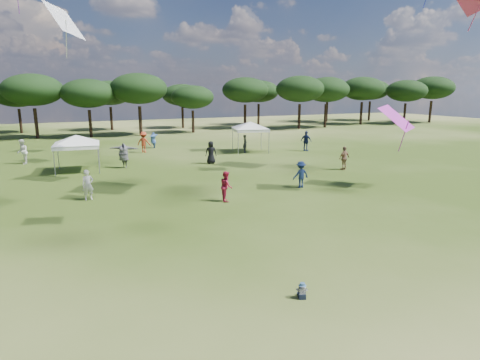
% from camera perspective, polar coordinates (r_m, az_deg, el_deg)
% --- Properties ---
extents(ground, '(140.00, 140.00, 0.00)m').
position_cam_1_polar(ground, '(10.65, 17.37, -19.53)').
color(ground, '#374D17').
rests_on(ground, ground).
extents(tree_line, '(108.78, 17.63, 7.77)m').
position_cam_1_polar(tree_line, '(54.64, -15.76, 12.12)').
color(tree_line, black).
rests_on(tree_line, ground).
extents(tent_left, '(5.89, 5.89, 2.84)m').
position_cam_1_polar(tent_left, '(29.85, -22.30, 5.71)').
color(tent_left, gray).
rests_on(tent_left, ground).
extents(tent_right, '(5.82, 5.82, 3.06)m').
position_cam_1_polar(tent_right, '(36.64, 1.47, 8.12)').
color(tent_right, gray).
rests_on(tent_right, ground).
extents(toddler, '(0.34, 0.37, 0.45)m').
position_cam_1_polar(toddler, '(11.49, 8.82, -15.36)').
color(toddler, black).
rests_on(toddler, ground).
extents(festival_crowd, '(29.87, 21.92, 1.90)m').
position_cam_1_polar(festival_crowd, '(30.29, -15.21, 3.34)').
color(festival_crowd, '#AE371D').
rests_on(festival_crowd, ground).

